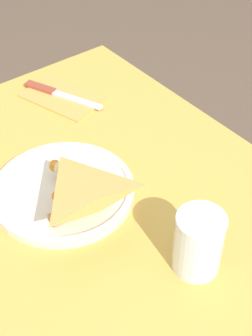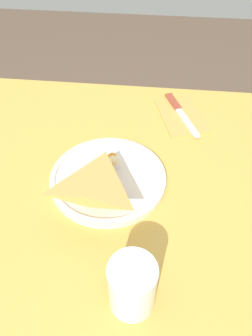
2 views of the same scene
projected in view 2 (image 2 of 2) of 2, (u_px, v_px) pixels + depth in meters
ground_plane at (96, 332)px, 1.20m from camera, size 6.00×6.00×0.00m
dining_table at (78, 240)px, 0.75m from camera, size 0.96×0.86×0.74m
plate_pizza at (108, 177)px, 0.71m from camera, size 0.25×0.25×0.05m
milk_glass at (132, 287)px, 0.50m from camera, size 0.08×0.08×0.11m
napkin_folded at (182, 115)px, 0.89m from camera, size 0.20×0.16×0.00m
butter_knife at (180, 112)px, 0.89m from camera, size 0.19×0.10×0.01m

